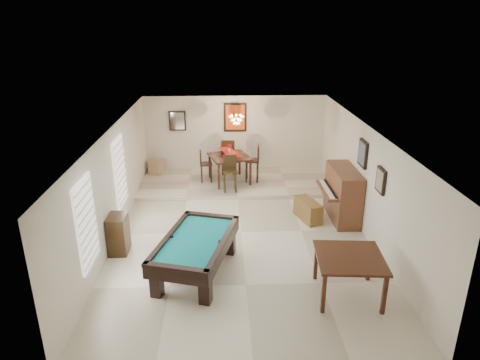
{
  "coord_description": "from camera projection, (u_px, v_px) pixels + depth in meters",
  "views": [
    {
      "loc": [
        -0.42,
        -9.43,
        4.96
      ],
      "look_at": [
        0.0,
        0.6,
        1.15
      ],
      "focal_mm": 32.0,
      "sensor_mm": 36.0,
      "label": 1
    }
  ],
  "objects": [
    {
      "name": "wall_back",
      "position": [
        235.0,
        135.0,
        14.33
      ],
      "size": [
        6.0,
        0.04,
        2.6
      ],
      "primitive_type": "cube",
      "color": "silver",
      "rests_on": "ground_plane"
    },
    {
      "name": "dining_chair_north",
      "position": [
        228.0,
        156.0,
        14.07
      ],
      "size": [
        0.44,
        0.44,
        1.17
      ],
      "primitive_type": null,
      "rotation": [
        0.0,
        0.0,
        3.13
      ],
      "color": "black",
      "rests_on": "dining_step"
    },
    {
      "name": "back_mirror",
      "position": [
        177.0,
        121.0,
        14.04
      ],
      "size": [
        0.55,
        0.06,
        0.65
      ],
      "primitive_type": "cube",
      "color": "white",
      "rests_on": "wall_back"
    },
    {
      "name": "wall_right",
      "position": [
        366.0,
        181.0,
        10.24
      ],
      "size": [
        0.04,
        9.0,
        2.6
      ],
      "primitive_type": "cube",
      "color": "silver",
      "rests_on": "ground_plane"
    },
    {
      "name": "upright_piano",
      "position": [
        337.0,
        194.0,
        11.1
      ],
      "size": [
        0.91,
        1.63,
        1.36
      ],
      "primitive_type": null,
      "color": "brown",
      "rests_on": "ground_plane"
    },
    {
      "name": "dining_chair_south",
      "position": [
        230.0,
        174.0,
        12.61
      ],
      "size": [
        0.41,
        0.41,
        1.08
      ],
      "primitive_type": null,
      "rotation": [
        0.0,
        0.0,
        0.03
      ],
      "color": "black",
      "rests_on": "dining_step"
    },
    {
      "name": "pool_table",
      "position": [
        196.0,
        256.0,
        8.76
      ],
      "size": [
        1.83,
        2.56,
        0.77
      ],
      "primitive_type": null,
      "rotation": [
        0.0,
        0.0,
        -0.27
      ],
      "color": "black",
      "rests_on": "ground_plane"
    },
    {
      "name": "window_left_front",
      "position": [
        86.0,
        223.0,
        7.92
      ],
      "size": [
        0.06,
        1.0,
        1.7
      ],
      "primitive_type": "cube",
      "color": "white",
      "rests_on": "wall_left"
    },
    {
      "name": "dining_step",
      "position": [
        237.0,
        183.0,
        13.6
      ],
      "size": [
        6.0,
        2.5,
        0.12
      ],
      "primitive_type": "cube",
      "color": "beige",
      "rests_on": "ground_plane"
    },
    {
      "name": "right_picture_lower",
      "position": [
        381.0,
        180.0,
        9.16
      ],
      "size": [
        0.06,
        0.45,
        0.55
      ],
      "primitive_type": "cube",
      "color": "gray",
      "rests_on": "wall_right"
    },
    {
      "name": "chandelier",
      "position": [
        236.0,
        117.0,
        12.8
      ],
      "size": [
        0.44,
        0.44,
        0.6
      ],
      "primitive_type": null,
      "color": "#FFE5B2",
      "rests_on": "ceiling"
    },
    {
      "name": "dining_chair_west",
      "position": [
        206.0,
        166.0,
        13.37
      ],
      "size": [
        0.39,
        0.39,
        1.0
      ],
      "primitive_type": null,
      "rotation": [
        0.0,
        0.0,
        1.63
      ],
      "color": "black",
      "rests_on": "dining_step"
    },
    {
      "name": "dining_table",
      "position": [
        230.0,
        167.0,
        13.37
      ],
      "size": [
        1.45,
        1.45,
        0.96
      ],
      "primitive_type": null,
      "rotation": [
        0.0,
        0.0,
        0.29
      ],
      "color": "black",
      "rests_on": "dining_step"
    },
    {
      "name": "ceiling",
      "position": [
        241.0,
        130.0,
        9.66
      ],
      "size": [
        6.0,
        9.0,
        0.04
      ],
      "primitive_type": "cube",
      "color": "white",
      "rests_on": "wall_back"
    },
    {
      "name": "back_painting",
      "position": [
        235.0,
        117.0,
        14.08
      ],
      "size": [
        0.75,
        0.06,
        0.95
      ],
      "primitive_type": "cube",
      "color": "#D84C14",
      "rests_on": "wall_back"
    },
    {
      "name": "window_left_rear",
      "position": [
        120.0,
        172.0,
        10.53
      ],
      "size": [
        0.06,
        1.0,
        1.7
      ],
      "primitive_type": "cube",
      "color": "white",
      "rests_on": "wall_left"
    },
    {
      "name": "corner_bench",
      "position": [
        157.0,
        167.0,
        14.18
      ],
      "size": [
        0.52,
        0.59,
        0.45
      ],
      "primitive_type": "cube",
      "rotation": [
        0.0,
        0.0,
        -0.26
      ],
      "color": "tan",
      "rests_on": "dining_step"
    },
    {
      "name": "ground_plane",
      "position": [
        241.0,
        232.0,
        10.59
      ],
      "size": [
        6.0,
        9.0,
        0.02
      ],
      "primitive_type": "cube",
      "color": "beige"
    },
    {
      "name": "wall_left",
      "position": [
        113.0,
        185.0,
        10.01
      ],
      "size": [
        0.04,
        9.0,
        2.6
      ],
      "primitive_type": "cube",
      "color": "silver",
      "rests_on": "ground_plane"
    },
    {
      "name": "apothecary_chest",
      "position": [
        119.0,
        234.0,
        9.55
      ],
      "size": [
        0.39,
        0.59,
        0.88
      ],
      "primitive_type": "cube",
      "color": "black",
      "rests_on": "ground_plane"
    },
    {
      "name": "wall_front",
      "position": [
        255.0,
        300.0,
        5.92
      ],
      "size": [
        6.0,
        0.04,
        2.6
      ],
      "primitive_type": "cube",
      "color": "silver",
      "rests_on": "ground_plane"
    },
    {
      "name": "right_picture_upper",
      "position": [
        363.0,
        154.0,
        10.31
      ],
      "size": [
        0.06,
        0.55,
        0.65
      ],
      "primitive_type": "cube",
      "color": "slate",
      "rests_on": "wall_right"
    },
    {
      "name": "flower_vase",
      "position": [
        229.0,
        148.0,
        13.16
      ],
      "size": [
        0.2,
        0.2,
        0.26
      ],
      "primitive_type": null,
      "rotation": [
        0.0,
        0.0,
        -0.35
      ],
      "color": "#A90E20",
      "rests_on": "dining_table"
    },
    {
      "name": "square_table",
      "position": [
        348.0,
        276.0,
        8.03
      ],
      "size": [
        1.32,
        1.32,
        0.85
      ],
      "primitive_type": null,
      "rotation": [
        0.0,
        0.0,
        -0.08
      ],
      "color": "#34190D",
      "rests_on": "ground_plane"
    },
    {
      "name": "piano_bench",
      "position": [
        308.0,
        210.0,
        11.17
      ],
      "size": [
        0.64,
        1.01,
        0.52
      ],
      "primitive_type": "cube",
      "rotation": [
        0.0,
        0.0,
        0.31
      ],
      "color": "brown",
      "rests_on": "ground_plane"
    },
    {
      "name": "dining_chair_east",
      "position": [
        252.0,
        163.0,
        13.39
      ],
      "size": [
        0.48,
        0.48,
        1.17
      ],
      "primitive_type": null,
      "rotation": [
        0.0,
        0.0,
        -1.69
      ],
      "color": "black",
      "rests_on": "dining_step"
    }
  ]
}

